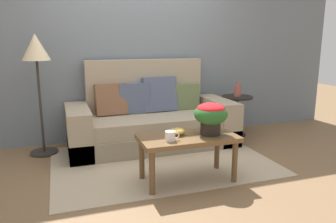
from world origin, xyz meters
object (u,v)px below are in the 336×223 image
object	(u,v)px
coffee_mug	(170,136)
table_vase	(238,90)
potted_plant	(211,115)
coffee_table	(188,142)
floor_lamp	(36,59)
side_table	(236,108)
snack_bowl	(178,131)
couch	(151,120)

from	to	relation	value
coffee_mug	table_vase	bearing A→B (deg)	42.04
potted_plant	coffee_mug	size ratio (longest dim) A/B	2.35
coffee_table	floor_lamp	bearing A→B (deg)	136.29
coffee_table	potted_plant	distance (m)	0.35
floor_lamp	potted_plant	distance (m)	2.16
coffee_table	side_table	size ratio (longest dim) A/B	1.63
table_vase	coffee_mug	bearing A→B (deg)	-137.96
coffee_table	coffee_mug	xyz separation A→B (m)	(-0.22, -0.10, 0.11)
snack_bowl	table_vase	distance (m)	1.81
side_table	coffee_mug	bearing A→B (deg)	-137.71
table_vase	snack_bowl	bearing A→B (deg)	-138.79
floor_lamp	potted_plant	world-z (taller)	floor_lamp
table_vase	floor_lamp	bearing A→B (deg)	178.37
couch	table_vase	distance (m)	1.34
snack_bowl	table_vase	xyz separation A→B (m)	(1.36, 1.19, 0.17)
coffee_table	snack_bowl	size ratio (longest dim) A/B	6.49
coffee_table	floor_lamp	xyz separation A→B (m)	(-1.38, 1.32, 0.77)
side_table	floor_lamp	distance (m)	2.77
coffee_mug	snack_bowl	xyz separation A→B (m)	(0.13, 0.15, -0.01)
coffee_table	coffee_mug	size ratio (longest dim) A/B	6.84
coffee_mug	floor_lamp	bearing A→B (deg)	129.39
floor_lamp	potted_plant	xyz separation A→B (m)	(1.61, -1.35, -0.50)
side_table	potted_plant	size ratio (longest dim) A/B	1.79
potted_plant	snack_bowl	xyz separation A→B (m)	(-0.31, 0.08, -0.16)
couch	floor_lamp	xyz separation A→B (m)	(-1.36, 0.07, 0.84)
floor_lamp	table_vase	distance (m)	2.70
coffee_table	coffee_mug	distance (m)	0.26
floor_lamp	coffee_mug	xyz separation A→B (m)	(1.17, -1.42, -0.65)
couch	coffee_mug	bearing A→B (deg)	-98.15
coffee_table	potted_plant	size ratio (longest dim) A/B	2.91
potted_plant	floor_lamp	bearing A→B (deg)	140.11
snack_bowl	side_table	bearing A→B (deg)	41.50
coffee_mug	table_vase	size ratio (longest dim) A/B	0.66
couch	coffee_table	xyz separation A→B (m)	(0.02, -1.25, 0.07)
side_table	table_vase	size ratio (longest dim) A/B	2.76
couch	potted_plant	xyz separation A→B (m)	(0.25, -1.28, 0.34)
potted_plant	side_table	bearing A→B (deg)	50.70
side_table	coffee_mug	distance (m)	2.03
couch	coffee_mug	world-z (taller)	couch
side_table	coffee_mug	world-z (taller)	side_table
floor_lamp	table_vase	bearing A→B (deg)	-1.63
side_table	snack_bowl	world-z (taller)	side_table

